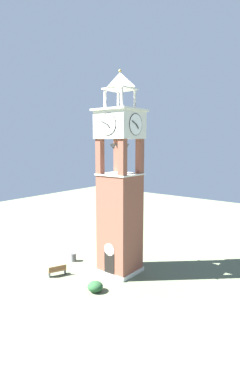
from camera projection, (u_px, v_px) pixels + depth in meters
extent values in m
plane|color=#5B664C|center=(120.00, 271.00, 28.68)|extent=(80.00, 80.00, 0.00)
cube|color=brown|center=(120.00, 224.00, 27.96)|extent=(3.04, 3.04, 9.01)
cube|color=silver|center=(120.00, 270.00, 28.65)|extent=(3.24, 3.24, 0.35)
cube|color=black|center=(109.00, 265.00, 27.30)|extent=(1.10, 0.04, 2.20)
cylinder|color=silver|center=(109.00, 250.00, 27.08)|extent=(1.10, 0.04, 1.10)
cube|color=brown|center=(100.00, 157.00, 26.79)|extent=(0.56, 0.56, 3.13)
cube|color=brown|center=(123.00, 158.00, 25.28)|extent=(0.56, 0.56, 3.13)
cube|color=brown|center=(118.00, 156.00, 28.71)|extent=(0.56, 0.56, 3.13)
cube|color=brown|center=(140.00, 157.00, 27.20)|extent=(0.56, 0.56, 3.13)
cube|color=silver|center=(120.00, 174.00, 27.23)|extent=(3.20, 3.20, 0.12)
cone|color=#4C4C51|center=(126.00, 147.00, 26.39)|extent=(0.50, 0.50, 0.38)
cone|color=#4C4C51|center=(127.00, 146.00, 27.18)|extent=(0.43, 0.43, 0.47)
cone|color=#4C4C51|center=(120.00, 146.00, 27.52)|extent=(0.50, 0.50, 0.53)
cone|color=#4C4C51|center=(114.00, 146.00, 27.27)|extent=(0.40, 0.40, 0.54)
cone|color=#4C4C51|center=(113.00, 146.00, 26.52)|extent=(0.58, 0.58, 0.41)
cone|color=#4C4C51|center=(119.00, 147.00, 26.18)|extent=(0.48, 0.48, 0.43)
cube|color=silver|center=(120.00, 125.00, 26.56)|extent=(3.28, 3.28, 2.34)
cylinder|color=white|center=(107.00, 124.00, 25.27)|extent=(1.78, 0.05, 1.78)
torus|color=black|center=(107.00, 124.00, 25.27)|extent=(1.80, 0.06, 1.80)
cube|color=black|center=(108.00, 126.00, 25.15)|extent=(0.38, 0.03, 0.38)
cube|color=black|center=(104.00, 123.00, 25.40)|extent=(0.68, 0.03, 0.34)
cylinder|color=white|center=(131.00, 126.00, 27.85)|extent=(1.78, 0.05, 1.78)
torus|color=black|center=(131.00, 126.00, 27.85)|extent=(1.80, 0.06, 1.80)
cube|color=black|center=(133.00, 128.00, 27.82)|extent=(0.38, 0.03, 0.38)
cube|color=black|center=(129.00, 124.00, 28.07)|extent=(0.68, 0.03, 0.34)
cylinder|color=white|center=(105.00, 126.00, 27.57)|extent=(0.05, 1.78, 1.78)
torus|color=black|center=(105.00, 126.00, 27.57)|extent=(0.06, 1.80, 1.80)
cube|color=black|center=(106.00, 128.00, 27.76)|extent=(0.03, 0.38, 0.38)
cube|color=black|center=(102.00, 124.00, 27.33)|extent=(0.03, 0.68, 0.34)
cylinder|color=white|center=(136.00, 124.00, 25.55)|extent=(0.05, 1.78, 1.78)
torus|color=black|center=(136.00, 124.00, 25.55)|extent=(0.06, 1.80, 1.80)
cube|color=black|center=(137.00, 126.00, 25.66)|extent=(0.03, 0.38, 0.38)
cube|color=black|center=(134.00, 122.00, 25.24)|extent=(0.03, 0.68, 0.34)
cube|color=silver|center=(120.00, 110.00, 26.36)|extent=(3.64, 3.64, 0.16)
cylinder|color=silver|center=(105.00, 99.00, 26.07)|extent=(0.22, 0.22, 1.58)
cylinder|color=silver|center=(122.00, 97.00, 24.97)|extent=(0.22, 0.22, 1.58)
cylinder|color=silver|center=(118.00, 102.00, 27.47)|extent=(0.22, 0.22, 1.58)
cylinder|color=silver|center=(135.00, 100.00, 26.37)|extent=(0.22, 0.22, 1.58)
cube|color=silver|center=(120.00, 89.00, 26.09)|extent=(2.24, 2.24, 0.12)
pyramid|color=silver|center=(120.00, 80.00, 25.97)|extent=(2.24, 2.24, 1.30)
sphere|color=#B79338|center=(120.00, 71.00, 25.85)|extent=(0.24, 0.24, 0.24)
cube|color=brown|center=(57.00, 271.00, 27.79)|extent=(1.04, 1.64, 0.06)
cube|color=brown|center=(58.00, 268.00, 27.58)|extent=(0.68, 1.49, 0.44)
cube|color=#2D2D33|center=(49.00, 275.00, 27.48)|extent=(0.40, 0.23, 0.42)
cube|color=#2D2D33|center=(65.00, 272.00, 28.17)|extent=(0.40, 0.23, 0.42)
cylinder|color=black|center=(107.00, 236.00, 33.65)|extent=(0.12, 0.12, 3.56)
sphere|color=silver|center=(107.00, 218.00, 33.33)|extent=(0.36, 0.36, 0.36)
cylinder|color=#4C4C51|center=(74.00, 257.00, 31.13)|extent=(0.52, 0.52, 0.80)
ellipsoid|color=#234C28|center=(95.00, 287.00, 24.80)|extent=(1.24, 1.24, 0.82)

